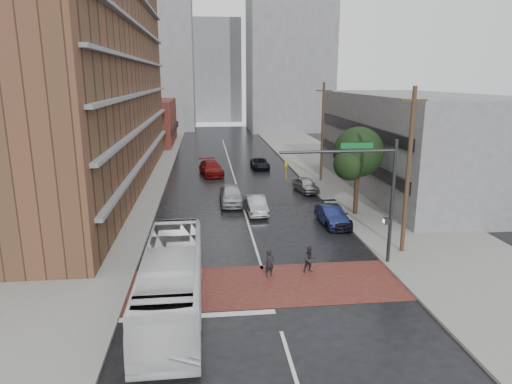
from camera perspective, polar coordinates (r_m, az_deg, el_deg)
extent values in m
plane|color=black|center=(23.67, 1.54, -12.07)|extent=(160.00, 160.00, 0.00)
cube|color=brown|center=(24.11, 1.38, -11.52)|extent=(14.00, 5.00, 0.02)
cube|color=gray|center=(47.95, -16.45, 1.04)|extent=(9.00, 90.00, 0.15)
cube|color=gray|center=(49.36, 10.84, 1.73)|extent=(9.00, 90.00, 0.15)
cube|color=brown|center=(46.50, -21.09, 17.60)|extent=(10.00, 44.00, 28.00)
cube|color=maroon|center=(75.90, -13.32, 8.49)|extent=(8.00, 16.00, 7.00)
cube|color=gray|center=(45.81, 18.96, 5.90)|extent=(11.00, 26.00, 9.00)
cube|color=gray|center=(99.80, -13.29, 16.94)|extent=(18.00, 16.00, 32.00)
cube|color=gray|center=(94.88, 4.18, 18.64)|extent=(16.00, 14.00, 36.00)
cube|color=gray|center=(116.09, -5.07, 14.82)|extent=(12.00, 10.00, 24.00)
cylinder|color=#332319|center=(35.98, 12.42, 0.20)|extent=(0.36, 0.36, 4.00)
sphere|color=black|center=(35.39, 12.68, 4.92)|extent=(3.80, 3.80, 3.80)
sphere|color=black|center=(34.50, 11.62, 3.39)|extent=(2.40, 2.40, 2.40)
sphere|color=black|center=(36.50, 13.42, 4.20)|extent=(2.60, 2.60, 2.60)
cylinder|color=#2D2D33|center=(26.58, 16.62, -1.41)|extent=(0.20, 0.20, 7.20)
cylinder|color=#2D2D33|center=(24.88, 10.28, 5.00)|extent=(6.40, 0.16, 0.16)
imported|color=gold|center=(24.41, 3.85, 2.64)|extent=(0.20, 0.16, 1.00)
cube|color=#0C5926|center=(25.13, 12.50, 5.68)|extent=(1.80, 0.05, 0.30)
cube|color=#2D2D33|center=(26.76, 15.98, -3.49)|extent=(0.30, 0.30, 0.35)
cylinder|color=#473321|center=(28.20, 18.47, 2.25)|extent=(0.26, 0.26, 10.00)
cube|color=#473321|center=(27.70, 19.15, 10.78)|extent=(1.60, 0.12, 0.12)
cylinder|color=#473321|center=(46.87, 8.30, 7.29)|extent=(0.26, 0.26, 10.00)
cube|color=#473321|center=(46.57, 8.48, 12.43)|extent=(1.60, 0.12, 0.12)
imported|color=white|center=(21.38, -10.45, -10.80)|extent=(2.59, 10.94, 3.04)
imported|color=black|center=(24.78, 1.70, -8.89)|extent=(0.65, 0.54, 1.52)
imported|color=black|center=(25.45, 6.74, -8.40)|extent=(0.81, 0.68, 1.48)
imported|color=#B1B5BA|center=(38.65, -3.11, -0.32)|extent=(1.98, 4.87, 1.66)
imported|color=#B7B9BF|center=(35.94, 0.03, -1.64)|extent=(1.60, 4.20, 1.37)
imported|color=maroon|center=(50.59, -5.62, 3.01)|extent=(3.01, 5.55, 1.53)
imported|color=black|center=(53.95, 0.51, 3.59)|extent=(2.00, 4.31, 1.19)
imported|color=#161F4F|center=(33.76, 9.39, -2.89)|extent=(1.62, 4.19, 1.36)
imported|color=black|center=(33.80, 9.63, -2.91)|extent=(1.93, 4.59, 1.32)
imported|color=#ABADB3|center=(43.10, 6.23, 0.92)|extent=(2.18, 4.13, 1.34)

